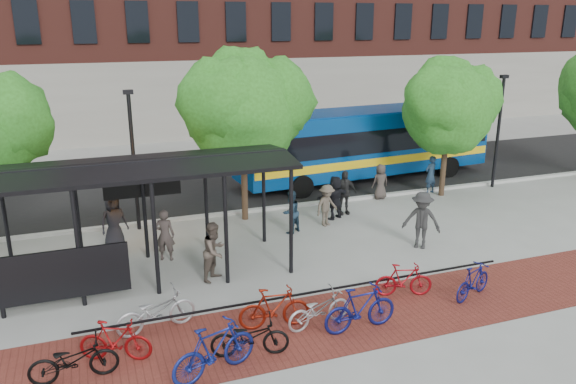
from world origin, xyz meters
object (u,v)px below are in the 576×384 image
object	(u,v)px
bike_11	(473,281)
pedestrian_7	(431,175)
lamp_post_right	(499,128)
pedestrian_1	(165,235)
bike_9	(404,280)
tree_b	(245,104)
pedestrian_9	(422,220)
bike_1	(115,341)
bike_7	(360,309)
bike_2	(156,311)
lamp_post_left	(133,157)
bike_4	(250,337)
tree_c	(450,103)
bike_3	(214,350)
bus	(366,140)
pedestrian_6	(380,182)
bus_shelter	(105,183)
bike_0	(73,360)
pedestrian_5	(335,197)
pedestrian_3	(327,205)
pedestrian_2	(291,212)
bike_5	(274,308)
pedestrian_0	(114,221)
pedestrian_8	(215,251)
bike_6	(319,309)

from	to	relation	value
bike_11	pedestrian_7	xyz separation A→B (m)	(4.51, 8.88, 0.36)
lamp_post_right	pedestrian_1	distance (m)	15.89
pedestrian_1	bike_9	bearing A→B (deg)	162.04
tree_b	pedestrian_9	world-z (taller)	tree_b
bike_1	bike_7	xyz separation A→B (m)	(5.80, -0.73, 0.09)
tree_b	bike_11	distance (m)	10.20
bike_2	lamp_post_left	bearing A→B (deg)	-13.01
lamp_post_right	bike_4	world-z (taller)	lamp_post_right
bike_1	pedestrian_9	xyz separation A→B (m)	(10.16, 3.34, 0.49)
bike_2	bike_4	xyz separation A→B (m)	(1.88, -1.86, -0.05)
pedestrian_1	tree_c	bearing A→B (deg)	-145.77
bike_3	bike_4	xyz separation A→B (m)	(0.93, 0.46, -0.15)
bike_3	pedestrian_9	world-z (taller)	pedestrian_9
bus	pedestrian_6	bearing A→B (deg)	-109.42
bike_2	pedestrian_6	distance (m)	13.00
bike_3	pedestrian_1	bearing A→B (deg)	-18.06
bus_shelter	tree_b	world-z (taller)	tree_b
bike_0	pedestrian_5	bearing A→B (deg)	-50.89
bike_7	bike_9	size ratio (longest dim) A/B	1.23
bus	bike_4	world-z (taller)	bus
bike_2	bike_11	distance (m)	8.60
bus_shelter	pedestrian_3	xyz separation A→B (m)	(7.82, 2.04, -2.20)
bus_shelter	pedestrian_2	size ratio (longest dim) A/B	6.73
bike_4	lamp_post_left	bearing A→B (deg)	22.40
bike_2	pedestrian_5	distance (m)	9.71
bike_1	bike_11	distance (m)	9.54
bike_1	pedestrian_1	bearing A→B (deg)	1.90
pedestrian_9	tree_b	bearing A→B (deg)	175.48
lamp_post_left	bus	distance (m)	11.45
bus_shelter	bike_1	size ratio (longest dim) A/B	6.36
bike_5	pedestrian_0	xyz separation A→B (m)	(-3.42, 6.77, 0.40)
bike_2	bike_9	xyz separation A→B (m)	(6.74, -0.51, -0.04)
bike_0	pedestrian_2	bearing A→B (deg)	-47.10
tree_c	pedestrian_1	xyz separation A→B (m)	(-12.55, -2.92, -3.20)
bus	tree_c	bearing A→B (deg)	-63.00
bike_3	pedestrian_2	distance (m)	8.76
bus	bike_9	world-z (taller)	bus
bus	pedestrian_9	bearing A→B (deg)	-109.37
tree_c	bike_4	bearing A→B (deg)	-141.87
bike_2	pedestrian_5	xyz separation A→B (m)	(7.62, 6.01, 0.33)
pedestrian_0	bike_4	bearing A→B (deg)	-92.90
pedestrian_1	pedestrian_7	distance (m)	12.61
pedestrian_7	bike_7	bearing A→B (deg)	35.89
tree_b	pedestrian_8	bearing A→B (deg)	-116.12
bike_5	pedestrian_6	distance (m)	11.50
bike_9	pedestrian_8	bearing A→B (deg)	76.43
bus_shelter	pedestrian_0	xyz separation A→B (m)	(0.20, 2.52, -2.05)
bike_6	pedestrian_1	distance (m)	6.26
bike_2	bike_6	world-z (taller)	bike_2
bike_5	pedestrian_5	world-z (taller)	pedestrian_5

